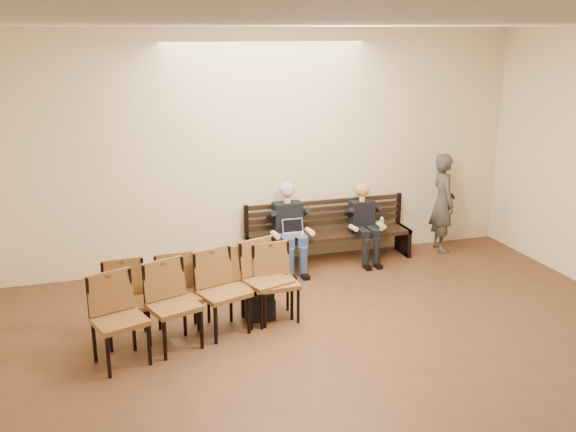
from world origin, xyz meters
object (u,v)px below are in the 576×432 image
at_px(seated_man, 289,229).
at_px(passerby, 443,195).
at_px(bag, 259,308).
at_px(chair_row_front, 199,300).
at_px(laptop, 295,237).
at_px(water_bottle, 381,231).
at_px(chair_row_back, 204,293).
at_px(bench, 329,248).
at_px(seated_woman, 364,228).

relative_size(seated_man, passerby, 0.69).
xyz_separation_m(bag, chair_row_front, (-0.80, -0.34, 0.36)).
height_order(laptop, water_bottle, laptop).
bearing_deg(chair_row_back, laptop, 39.86).
distance_m(bench, passerby, 2.04).
bearing_deg(water_bottle, bag, -150.65).
relative_size(laptop, chair_row_back, 0.14).
distance_m(water_bottle, chair_row_front, 3.43).
bearing_deg(water_bottle, seated_man, 168.32).
bearing_deg(seated_woman, bench, 166.90).
bearing_deg(bench, seated_woman, -13.10).
bearing_deg(passerby, seated_man, 101.19).
bearing_deg(chair_row_front, passerby, 5.87).
relative_size(bench, chair_row_back, 1.13).
xyz_separation_m(seated_man, seated_woman, (1.20, 0.00, -0.10)).
height_order(seated_woman, bag, seated_woman).
bearing_deg(bag, seated_man, 60.48).
relative_size(seated_woman, chair_row_front, 0.44).
bearing_deg(bag, seated_woman, 36.59).
bearing_deg(seated_man, bag, -119.52).
bearing_deg(seated_woman, passerby, 3.80).
relative_size(bag, passerby, 0.20).
bearing_deg(passerby, laptop, 105.66).
height_order(chair_row_front, chair_row_back, chair_row_front).
distance_m(seated_woman, laptop, 1.19).
bearing_deg(bag, passerby, 25.12).
height_order(water_bottle, bag, water_bottle).
distance_m(seated_woman, chair_row_back, 3.22).
xyz_separation_m(passerby, chair_row_front, (-4.28, -1.97, -0.42)).
relative_size(seated_man, chair_row_front, 0.53).
relative_size(bag, chair_row_front, 0.15).
distance_m(bench, chair_row_back, 2.87).
xyz_separation_m(laptop, chair_row_back, (-1.60, -1.45, -0.09)).
height_order(seated_woman, chair_row_front, seated_woman).
bearing_deg(water_bottle, laptop, 176.56).
relative_size(laptop, bag, 0.86).
xyz_separation_m(seated_man, chair_row_front, (-1.67, -1.88, -0.14)).
bearing_deg(chair_row_back, bench, 35.80).
xyz_separation_m(seated_woman, chair_row_back, (-2.77, -1.65, -0.06)).
distance_m(seated_man, seated_woman, 1.21).
relative_size(bench, laptop, 8.28).
bearing_deg(seated_man, laptop, -82.00).
bearing_deg(passerby, bag, 124.26).
distance_m(seated_man, chair_row_back, 2.28).
distance_m(bench, seated_man, 0.81).
xyz_separation_m(seated_woman, passerby, (1.41, 0.09, 0.38)).
height_order(laptop, passerby, passerby).
xyz_separation_m(seated_man, water_bottle, (1.36, -0.28, -0.08)).
bearing_deg(chair_row_back, seated_man, 44.11).
relative_size(seated_man, laptop, 4.03).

